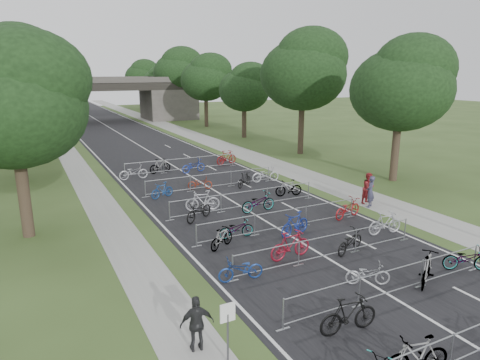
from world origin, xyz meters
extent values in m
cube|color=black|center=(0.00, 50.00, 0.01)|extent=(11.00, 140.00, 0.01)
cube|color=gray|center=(8.00, 50.00, 0.01)|extent=(3.00, 140.00, 0.01)
cube|color=gray|center=(-7.50, 50.00, 0.01)|extent=(2.00, 140.00, 0.01)
cube|color=silver|center=(0.00, 50.00, 0.00)|extent=(0.12, 140.00, 0.00)
cube|color=#45423E|center=(-11.50, 65.00, 2.50)|extent=(8.00, 8.00, 5.00)
cube|color=#45423E|center=(11.50, 65.00, 2.50)|extent=(8.00, 8.00, 5.00)
cube|color=black|center=(0.00, 65.00, 5.60)|extent=(30.00, 8.00, 1.20)
cube|color=#45423E|center=(0.00, 61.20, 6.60)|extent=(30.00, 0.40, 0.90)
cube|color=#45423E|center=(0.00, 68.80, 6.60)|extent=(30.00, 0.40, 0.90)
cylinder|color=#4C4C51|center=(-6.80, 3.00, 0.75)|extent=(0.06, 0.06, 1.50)
cube|color=white|center=(-6.80, 3.00, 1.55)|extent=(0.45, 0.04, 0.55)
cylinder|color=#33261C|center=(-11.50, 16.00, 2.10)|extent=(0.56, 0.56, 4.20)
ellipsoid|color=black|center=(-11.50, 16.00, 6.22)|extent=(6.72, 6.72, 5.51)
sphere|color=black|center=(-10.90, 15.50, 7.56)|extent=(5.38, 5.38, 5.38)
sphere|color=black|center=(-12.00, 16.50, 5.38)|extent=(4.37, 4.37, 4.37)
cylinder|color=#33261C|center=(13.00, 16.00, 2.24)|extent=(0.56, 0.56, 4.48)
ellipsoid|color=black|center=(13.00, 16.00, 6.63)|extent=(7.17, 7.17, 5.88)
sphere|color=black|center=(13.60, 15.50, 8.06)|extent=(5.73, 5.73, 5.73)
sphere|color=black|center=(12.50, 16.50, 5.73)|extent=(4.66, 4.66, 4.66)
cylinder|color=#33261C|center=(-11.50, 28.00, 2.36)|extent=(0.56, 0.56, 4.72)
ellipsoid|color=black|center=(-11.50, 28.00, 6.99)|extent=(7.56, 7.56, 6.20)
sphere|color=black|center=(-10.90, 27.50, 8.50)|extent=(6.05, 6.05, 6.05)
sphere|color=black|center=(-12.00, 28.50, 6.05)|extent=(4.91, 4.91, 4.91)
cylinder|color=#33261C|center=(13.00, 28.00, 2.55)|extent=(0.56, 0.56, 5.11)
ellipsoid|color=black|center=(13.00, 28.00, 7.56)|extent=(8.18, 8.18, 6.70)
sphere|color=black|center=(13.60, 27.50, 9.20)|extent=(6.54, 6.54, 6.54)
sphere|color=black|center=(12.50, 28.50, 6.54)|extent=(5.31, 5.31, 5.31)
cylinder|color=#33261C|center=(-11.50, 40.00, 2.62)|extent=(0.56, 0.56, 5.25)
ellipsoid|color=black|center=(-11.50, 40.00, 7.77)|extent=(8.40, 8.40, 6.89)
sphere|color=black|center=(-10.90, 39.50, 9.45)|extent=(6.72, 6.72, 6.72)
sphere|color=black|center=(-12.00, 40.50, 6.72)|extent=(5.46, 5.46, 5.46)
cylinder|color=#33261C|center=(13.00, 40.00, 1.92)|extent=(0.56, 0.56, 3.85)
ellipsoid|color=black|center=(13.00, 40.00, 5.70)|extent=(6.16, 6.16, 5.05)
sphere|color=black|center=(13.60, 39.50, 6.93)|extent=(4.93, 4.93, 4.93)
sphere|color=black|center=(12.50, 40.50, 4.93)|extent=(4.00, 4.00, 4.00)
cylinder|color=#33261C|center=(-11.50, 52.00, 2.10)|extent=(0.56, 0.56, 4.20)
ellipsoid|color=black|center=(-11.50, 52.00, 6.22)|extent=(6.72, 6.72, 5.51)
sphere|color=black|center=(-10.90, 51.50, 7.56)|extent=(5.38, 5.38, 5.38)
sphere|color=black|center=(-12.00, 52.50, 5.38)|extent=(4.37, 4.37, 4.37)
cylinder|color=#33261C|center=(13.00, 52.00, 2.24)|extent=(0.56, 0.56, 4.48)
ellipsoid|color=black|center=(13.00, 52.00, 6.63)|extent=(7.17, 7.17, 5.88)
sphere|color=black|center=(13.60, 51.50, 8.06)|extent=(5.73, 5.73, 5.73)
sphere|color=black|center=(12.50, 52.50, 5.73)|extent=(4.66, 4.66, 4.66)
cylinder|color=#33261C|center=(-11.50, 64.00, 2.36)|extent=(0.56, 0.56, 4.72)
ellipsoid|color=black|center=(-11.50, 64.00, 6.99)|extent=(7.56, 7.56, 6.20)
sphere|color=black|center=(-10.90, 63.50, 8.50)|extent=(6.05, 6.05, 6.05)
sphere|color=black|center=(-12.00, 64.50, 6.05)|extent=(4.91, 4.91, 4.91)
cylinder|color=#33261C|center=(13.00, 64.00, 2.55)|extent=(0.56, 0.56, 5.11)
ellipsoid|color=black|center=(13.00, 64.00, 7.56)|extent=(8.18, 8.18, 6.70)
sphere|color=black|center=(13.60, 63.50, 9.20)|extent=(6.54, 6.54, 6.54)
sphere|color=black|center=(12.50, 64.50, 6.54)|extent=(5.31, 5.31, 5.31)
cylinder|color=#33261C|center=(-11.50, 76.00, 2.62)|extent=(0.56, 0.56, 5.25)
ellipsoid|color=black|center=(-11.50, 76.00, 7.77)|extent=(8.40, 8.40, 6.89)
sphere|color=black|center=(-10.90, 75.50, 9.45)|extent=(6.72, 6.72, 6.72)
sphere|color=black|center=(-12.00, 76.50, 6.72)|extent=(5.46, 5.46, 5.46)
cylinder|color=#33261C|center=(13.00, 76.00, 1.92)|extent=(0.56, 0.56, 3.85)
ellipsoid|color=black|center=(13.00, 76.00, 5.70)|extent=(6.16, 6.16, 5.05)
sphere|color=black|center=(13.60, 75.50, 6.93)|extent=(4.93, 4.93, 4.93)
sphere|color=black|center=(12.50, 76.50, 4.93)|extent=(4.00, 4.00, 4.00)
cylinder|color=#33261C|center=(-11.50, 88.00, 2.10)|extent=(0.56, 0.56, 4.20)
ellipsoid|color=black|center=(-11.50, 88.00, 6.22)|extent=(6.72, 6.72, 5.51)
sphere|color=black|center=(-10.90, 87.50, 7.56)|extent=(5.38, 5.38, 5.38)
sphere|color=black|center=(-12.00, 88.50, 5.38)|extent=(4.37, 4.37, 4.37)
cylinder|color=#33261C|center=(13.00, 88.00, 2.24)|extent=(0.56, 0.56, 4.48)
ellipsoid|color=black|center=(13.00, 88.00, 6.63)|extent=(7.17, 7.17, 5.88)
sphere|color=black|center=(13.60, 87.50, 8.06)|extent=(5.73, 5.73, 5.73)
sphere|color=black|center=(12.50, 88.50, 5.73)|extent=(4.66, 4.66, 4.66)
cylinder|color=#979A9F|center=(-1.53, 0.00, 0.55)|extent=(0.05, 0.05, 1.10)
cylinder|color=#979A9F|center=(0.00, 3.60, 1.05)|extent=(9.20, 0.04, 0.04)
cylinder|color=#979A9F|center=(0.00, 3.60, 0.18)|extent=(9.20, 0.04, 0.04)
cylinder|color=#979A9F|center=(-4.60, 3.60, 0.55)|extent=(0.05, 0.05, 1.10)
cube|color=#979A9F|center=(-4.60, 3.60, 0.01)|extent=(0.50, 0.08, 0.03)
cylinder|color=#979A9F|center=(-1.53, 3.60, 0.55)|extent=(0.05, 0.05, 1.10)
cube|color=#979A9F|center=(-1.53, 3.60, 0.01)|extent=(0.50, 0.08, 0.03)
cylinder|color=#979A9F|center=(1.53, 3.60, 0.55)|extent=(0.05, 0.05, 1.10)
cube|color=#979A9F|center=(1.53, 3.60, 0.01)|extent=(0.50, 0.08, 0.03)
cylinder|color=#979A9F|center=(4.60, 3.60, 0.55)|extent=(0.05, 0.05, 1.10)
cube|color=#979A9F|center=(4.60, 3.60, 0.01)|extent=(0.50, 0.08, 0.03)
cylinder|color=#979A9F|center=(0.00, 7.20, 1.05)|extent=(9.20, 0.04, 0.04)
cylinder|color=#979A9F|center=(0.00, 7.20, 0.18)|extent=(9.20, 0.04, 0.04)
cylinder|color=#979A9F|center=(-4.60, 7.20, 0.55)|extent=(0.05, 0.05, 1.10)
cube|color=#979A9F|center=(-4.60, 7.20, 0.01)|extent=(0.50, 0.08, 0.03)
cylinder|color=#979A9F|center=(-1.53, 7.20, 0.55)|extent=(0.05, 0.05, 1.10)
cube|color=#979A9F|center=(-1.53, 7.20, 0.01)|extent=(0.50, 0.08, 0.03)
cylinder|color=#979A9F|center=(1.53, 7.20, 0.55)|extent=(0.05, 0.05, 1.10)
cube|color=#979A9F|center=(1.53, 7.20, 0.01)|extent=(0.50, 0.08, 0.03)
cylinder|color=#979A9F|center=(4.60, 7.20, 0.55)|extent=(0.05, 0.05, 1.10)
cube|color=#979A9F|center=(4.60, 7.20, 0.01)|extent=(0.50, 0.08, 0.03)
cylinder|color=#979A9F|center=(0.00, 11.00, 1.05)|extent=(9.20, 0.04, 0.04)
cylinder|color=#979A9F|center=(0.00, 11.00, 0.18)|extent=(9.20, 0.04, 0.04)
cylinder|color=#979A9F|center=(-4.60, 11.00, 0.55)|extent=(0.05, 0.05, 1.10)
cube|color=#979A9F|center=(-4.60, 11.00, 0.01)|extent=(0.50, 0.08, 0.03)
cylinder|color=#979A9F|center=(-1.53, 11.00, 0.55)|extent=(0.05, 0.05, 1.10)
cube|color=#979A9F|center=(-1.53, 11.00, 0.01)|extent=(0.50, 0.08, 0.03)
cylinder|color=#979A9F|center=(1.53, 11.00, 0.55)|extent=(0.05, 0.05, 1.10)
cube|color=#979A9F|center=(1.53, 11.00, 0.01)|extent=(0.50, 0.08, 0.03)
cylinder|color=#979A9F|center=(4.60, 11.00, 0.55)|extent=(0.05, 0.05, 1.10)
cube|color=#979A9F|center=(4.60, 11.00, 0.01)|extent=(0.50, 0.08, 0.03)
cylinder|color=#979A9F|center=(0.00, 15.00, 1.05)|extent=(9.20, 0.04, 0.04)
cylinder|color=#979A9F|center=(0.00, 15.00, 0.18)|extent=(9.20, 0.04, 0.04)
cylinder|color=#979A9F|center=(-4.60, 15.00, 0.55)|extent=(0.05, 0.05, 1.10)
cube|color=#979A9F|center=(-4.60, 15.00, 0.01)|extent=(0.50, 0.08, 0.03)
cylinder|color=#979A9F|center=(-1.53, 15.00, 0.55)|extent=(0.05, 0.05, 1.10)
cube|color=#979A9F|center=(-1.53, 15.00, 0.01)|extent=(0.50, 0.08, 0.03)
cylinder|color=#979A9F|center=(1.53, 15.00, 0.55)|extent=(0.05, 0.05, 1.10)
cube|color=#979A9F|center=(1.53, 15.00, 0.01)|extent=(0.50, 0.08, 0.03)
cylinder|color=#979A9F|center=(4.60, 15.00, 0.55)|extent=(0.05, 0.05, 1.10)
cube|color=#979A9F|center=(4.60, 15.00, 0.01)|extent=(0.50, 0.08, 0.03)
cylinder|color=#979A9F|center=(0.00, 20.00, 1.05)|extent=(9.20, 0.04, 0.04)
cylinder|color=#979A9F|center=(0.00, 20.00, 0.18)|extent=(9.20, 0.04, 0.04)
cylinder|color=#979A9F|center=(-4.60, 20.00, 0.55)|extent=(0.05, 0.05, 1.10)
cube|color=#979A9F|center=(-4.60, 20.00, 0.01)|extent=(0.50, 0.08, 0.03)
cylinder|color=#979A9F|center=(-1.53, 20.00, 0.55)|extent=(0.05, 0.05, 1.10)
cube|color=#979A9F|center=(-1.53, 20.00, 0.01)|extent=(0.50, 0.08, 0.03)
cylinder|color=#979A9F|center=(1.53, 20.00, 0.55)|extent=(0.05, 0.05, 1.10)
cube|color=#979A9F|center=(1.53, 20.00, 0.01)|extent=(0.50, 0.08, 0.03)
cylinder|color=#979A9F|center=(4.60, 20.00, 0.55)|extent=(0.05, 0.05, 1.10)
cube|color=#979A9F|center=(4.60, 20.00, 0.01)|extent=(0.50, 0.08, 0.03)
cylinder|color=#979A9F|center=(0.00, 26.00, 1.05)|extent=(9.20, 0.04, 0.04)
cylinder|color=#979A9F|center=(0.00, 26.00, 0.18)|extent=(9.20, 0.04, 0.04)
cylinder|color=#979A9F|center=(-4.60, 26.00, 0.55)|extent=(0.05, 0.05, 1.10)
cube|color=#979A9F|center=(-4.60, 26.00, 0.01)|extent=(0.50, 0.08, 0.03)
cylinder|color=#979A9F|center=(-1.53, 26.00, 0.55)|extent=(0.05, 0.05, 1.10)
cube|color=#979A9F|center=(-1.53, 26.00, 0.01)|extent=(0.50, 0.08, 0.03)
cylinder|color=#979A9F|center=(1.53, 26.00, 0.55)|extent=(0.05, 0.05, 1.10)
cube|color=#979A9F|center=(1.53, 26.00, 0.01)|extent=(0.50, 0.08, 0.03)
cylinder|color=#979A9F|center=(4.60, 26.00, 0.55)|extent=(0.05, 0.05, 1.10)
cube|color=#979A9F|center=(4.60, 26.00, 0.01)|extent=(0.50, 0.08, 0.03)
imported|color=#979A9F|center=(-2.53, 0.27, 0.56)|extent=(1.95, 0.98, 1.13)
imported|color=black|center=(-2.88, 2.57, 0.61)|extent=(2.09, 0.78, 1.23)
imported|color=#96979D|center=(-0.15, 4.64, 0.44)|extent=(1.76, 1.32, 0.89)
imported|color=#979A9F|center=(1.89, 3.67, 0.63)|extent=(2.09, 1.60, 1.26)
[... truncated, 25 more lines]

